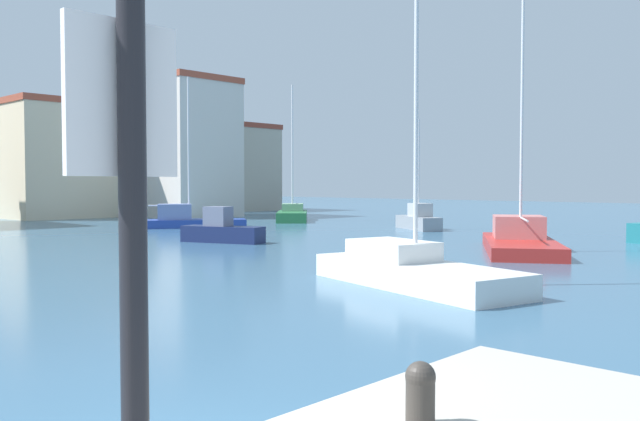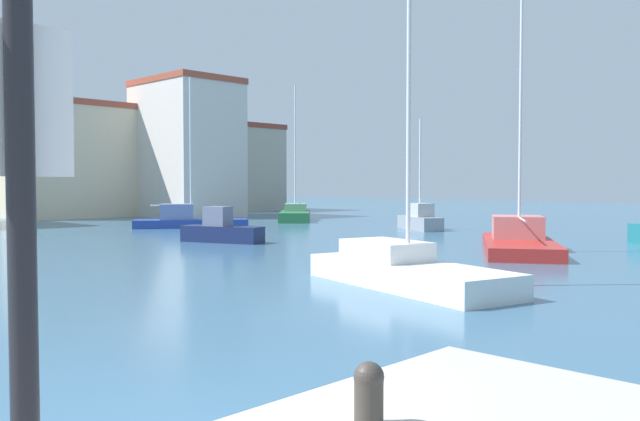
{
  "view_description": "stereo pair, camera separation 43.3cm",
  "coord_description": "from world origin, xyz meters",
  "px_view_note": "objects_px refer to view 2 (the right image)",
  "views": [
    {
      "loc": [
        -3.3,
        -4.88,
        2.78
      ],
      "look_at": [
        20.94,
        18.16,
        1.42
      ],
      "focal_mm": 37.05,
      "sensor_mm": 36.0,
      "label": 1
    },
    {
      "loc": [
        -3.0,
        -5.19,
        2.78
      ],
      "look_at": [
        20.94,
        18.16,
        1.42
      ],
      "focal_mm": 37.05,
      "sensor_mm": 36.0,
      "label": 2
    }
  ],
  "objects_px": {
    "sailboat_green_far_right": "(295,214)",
    "sailboat_white_mid_harbor": "(404,269)",
    "sailboat_blue_center_channel": "(187,219)",
    "mooring_bollard": "(369,391)",
    "motorboat_navy_outer_mooring": "(221,230)",
    "sailboat_red_near_pier": "(518,239)",
    "sailboat_grey_distant_north": "(420,219)"
  },
  "relations": [
    {
      "from": "motorboat_navy_outer_mooring",
      "to": "sailboat_white_mid_harbor",
      "type": "distance_m",
      "value": 15.12
    },
    {
      "from": "motorboat_navy_outer_mooring",
      "to": "sailboat_blue_center_channel",
      "type": "xyz_separation_m",
      "value": [
        4.91,
        10.05,
        -0.03
      ]
    },
    {
      "from": "sailboat_white_mid_harbor",
      "to": "sailboat_grey_distant_north",
      "type": "distance_m",
      "value": 22.4
    },
    {
      "from": "sailboat_blue_center_channel",
      "to": "sailboat_grey_distant_north",
      "type": "bearing_deg",
      "value": -53.06
    },
    {
      "from": "sailboat_blue_center_channel",
      "to": "mooring_bollard",
      "type": "bearing_deg",
      "value": -122.36
    },
    {
      "from": "sailboat_white_mid_harbor",
      "to": "sailboat_blue_center_channel",
      "type": "distance_m",
      "value": 26.25
    },
    {
      "from": "sailboat_green_far_right",
      "to": "motorboat_navy_outer_mooring",
      "type": "bearing_deg",
      "value": -144.59
    },
    {
      "from": "sailboat_green_far_right",
      "to": "sailboat_grey_distant_north",
      "type": "bearing_deg",
      "value": -95.85
    },
    {
      "from": "mooring_bollard",
      "to": "sailboat_red_near_pier",
      "type": "relative_size",
      "value": 0.04
    },
    {
      "from": "sailboat_green_far_right",
      "to": "sailboat_blue_center_channel",
      "type": "xyz_separation_m",
      "value": [
        -10.07,
        -0.6,
        0.02
      ]
    },
    {
      "from": "sailboat_green_far_right",
      "to": "motorboat_navy_outer_mooring",
      "type": "relative_size",
      "value": 2.42
    },
    {
      "from": "motorboat_navy_outer_mooring",
      "to": "sailboat_red_near_pier",
      "type": "distance_m",
      "value": 13.54
    },
    {
      "from": "sailboat_green_far_right",
      "to": "sailboat_white_mid_harbor",
      "type": "height_order",
      "value": "sailboat_green_far_right"
    },
    {
      "from": "mooring_bollard",
      "to": "sailboat_green_far_right",
      "type": "distance_m",
      "value": 44.79
    },
    {
      "from": "sailboat_green_far_right",
      "to": "motorboat_navy_outer_mooring",
      "type": "distance_m",
      "value": 18.38
    },
    {
      "from": "motorboat_navy_outer_mooring",
      "to": "sailboat_grey_distant_north",
      "type": "relative_size",
      "value": 0.62
    },
    {
      "from": "sailboat_green_far_right",
      "to": "sailboat_white_mid_harbor",
      "type": "relative_size",
      "value": 1.09
    },
    {
      "from": "motorboat_navy_outer_mooring",
      "to": "sailboat_blue_center_channel",
      "type": "height_order",
      "value": "sailboat_blue_center_channel"
    },
    {
      "from": "mooring_bollard",
      "to": "motorboat_navy_outer_mooring",
      "type": "height_order",
      "value": "motorboat_navy_outer_mooring"
    },
    {
      "from": "sailboat_grey_distant_north",
      "to": "sailboat_blue_center_channel",
      "type": "relative_size",
      "value": 0.7
    },
    {
      "from": "sailboat_green_far_right",
      "to": "mooring_bollard",
      "type": "bearing_deg",
      "value": -132.89
    },
    {
      "from": "mooring_bollard",
      "to": "sailboat_white_mid_harbor",
      "type": "relative_size",
      "value": 0.05
    },
    {
      "from": "mooring_bollard",
      "to": "sailboat_green_far_right",
      "type": "relative_size",
      "value": 0.05
    },
    {
      "from": "sailboat_red_near_pier",
      "to": "sailboat_blue_center_channel",
      "type": "distance_m",
      "value": 22.29
    },
    {
      "from": "sailboat_white_mid_harbor",
      "to": "sailboat_grey_distant_north",
      "type": "bearing_deg",
      "value": 34.52
    },
    {
      "from": "sailboat_red_near_pier",
      "to": "sailboat_grey_distant_north",
      "type": "distance_m",
      "value": 13.19
    },
    {
      "from": "sailboat_white_mid_harbor",
      "to": "sailboat_blue_center_channel",
      "type": "height_order",
      "value": "sailboat_blue_center_channel"
    },
    {
      "from": "sailboat_red_near_pier",
      "to": "sailboat_blue_center_channel",
      "type": "relative_size",
      "value": 1.13
    },
    {
      "from": "mooring_bollard",
      "to": "sailboat_white_mid_harbor",
      "type": "xyz_separation_m",
      "value": [
        10.76,
        7.8,
        -0.81
      ]
    },
    {
      "from": "mooring_bollard",
      "to": "sailboat_red_near_pier",
      "type": "height_order",
      "value": "sailboat_red_near_pier"
    },
    {
      "from": "sailboat_grey_distant_north",
      "to": "sailboat_white_mid_harbor",
      "type": "bearing_deg",
      "value": -145.48
    },
    {
      "from": "sailboat_red_near_pier",
      "to": "sailboat_white_mid_harbor",
      "type": "relative_size",
      "value": 1.15
    }
  ]
}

